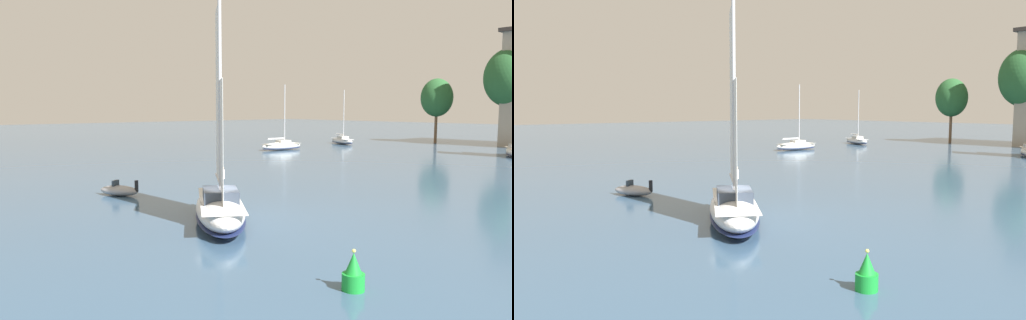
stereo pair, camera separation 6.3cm
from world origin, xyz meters
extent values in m
plane|color=#385675|center=(0.00, 0.00, 0.00)|extent=(400.00, 400.00, 0.00)
cylinder|color=#4C3828|center=(-15.50, 77.74, 4.91)|extent=(0.79, 0.79, 9.81)
ellipsoid|color=#285B2D|center=(-15.50, 77.74, 12.78)|extent=(8.83, 8.83, 10.79)
cylinder|color=brown|center=(-29.59, 77.23, 3.57)|extent=(0.57, 0.57, 7.13)
ellipsoid|color=#285B2D|center=(-29.59, 77.23, 9.29)|extent=(6.42, 6.42, 7.85)
ellipsoid|color=silver|center=(0.00, 0.00, 0.92)|extent=(10.76, 8.44, 1.84)
ellipsoid|color=#19234C|center=(0.00, 0.00, 0.41)|extent=(10.87, 8.52, 0.22)
cube|color=silver|center=(0.00, 0.00, 1.46)|extent=(9.40, 7.32, 0.06)
cube|color=#333D4C|center=(0.46, -0.29, 1.87)|extent=(3.71, 3.43, 0.76)
cylinder|color=silver|center=(0.73, -0.47, 8.27)|extent=(0.22, 0.22, 13.56)
cylinder|color=silver|center=(-1.32, 0.85, 2.57)|extent=(4.20, 2.80, 0.18)
cube|color=white|center=(-1.16, 0.75, 8.13)|extent=(3.79, 2.46, 11.12)
cube|color=white|center=(1.82, -1.17, 5.22)|extent=(2.02, 1.31, 7.46)
cylinder|color=#232838|center=(-2.54, 2.07, 1.91)|extent=(0.28, 0.28, 0.85)
cylinder|color=silver|center=(-2.54, 2.07, 2.66)|extent=(0.47, 0.47, 0.65)
sphere|color=tan|center=(-2.54, 2.07, 3.11)|extent=(0.24, 0.24, 0.24)
ellipsoid|color=silver|center=(-39.28, 58.88, 0.65)|extent=(7.92, 4.92, 1.31)
ellipsoid|color=#19234C|center=(-39.28, 58.88, 0.29)|extent=(8.00, 4.97, 0.16)
cube|color=silver|center=(-39.28, 58.88, 1.04)|extent=(6.94, 4.25, 0.06)
cube|color=beige|center=(-38.92, 58.74, 1.34)|extent=(2.56, 2.21, 0.54)
cylinder|color=silver|center=(-38.71, 58.65, 5.87)|extent=(0.15, 0.15, 9.60)
cylinder|color=silver|center=(-40.31, 59.31, 1.84)|extent=(3.25, 1.44, 0.13)
cylinder|color=white|center=(-40.31, 59.31, 1.93)|extent=(2.96, 1.38, 0.21)
ellipsoid|color=white|center=(-36.86, 40.08, 0.68)|extent=(3.11, 8.22, 1.36)
ellipsoid|color=#19234C|center=(-36.86, 40.08, 0.31)|extent=(3.14, 8.31, 0.16)
cube|color=beige|center=(-36.86, 40.08, 1.09)|extent=(2.65, 7.23, 0.06)
cube|color=beige|center=(-36.82, 40.48, 1.40)|extent=(1.81, 2.41, 0.56)
cylinder|color=silver|center=(-36.79, 40.72, 6.13)|extent=(0.16, 0.16, 10.03)
cylinder|color=silver|center=(-36.99, 38.93, 1.92)|extent=(0.53, 3.61, 0.14)
cylinder|color=white|center=(-36.99, 38.93, 2.02)|extent=(0.57, 3.26, 0.22)
ellipsoid|color=#99999E|center=(-13.23, -0.64, 0.43)|extent=(3.81, 2.98, 0.86)
cube|color=black|center=(-11.75, 0.18, 0.90)|extent=(0.29, 0.31, 0.94)
cube|color=#28333D|center=(-13.54, -0.82, 1.03)|extent=(0.56, 0.74, 0.51)
cylinder|color=green|center=(13.02, -2.96, 0.35)|extent=(0.92, 0.92, 0.69)
cone|color=green|center=(13.02, -2.96, 1.12)|extent=(0.69, 0.69, 0.85)
sphere|color=#F2F266|center=(13.02, -2.96, 1.62)|extent=(0.16, 0.16, 0.16)
camera|label=1|loc=(25.21, -18.43, 7.30)|focal=35.00mm
camera|label=2|loc=(25.25, -18.39, 7.30)|focal=35.00mm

